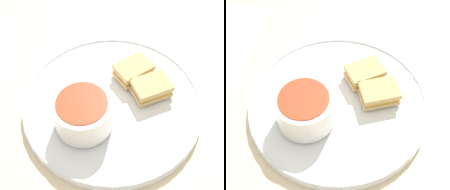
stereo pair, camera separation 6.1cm
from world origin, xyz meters
The scene contains 6 objects.
ground_plane centered at (0.00, 0.00, 0.00)m, with size 2.40×2.40×0.00m, color beige.
plate centered at (0.00, 0.00, 0.01)m, with size 0.36×0.36×0.02m.
soup_bowl centered at (0.04, 0.06, 0.05)m, with size 0.11×0.11×0.07m.
spoon centered at (0.10, 0.02, 0.02)m, with size 0.04×0.11×0.01m.
sandwich_half_near centered at (-0.07, -0.03, 0.04)m, with size 0.09×0.09×0.03m.
sandwich_half_far centered at (-0.03, -0.07, 0.04)m, with size 0.09×0.09×0.03m.
Camera 2 is at (-0.12, 0.34, 0.53)m, focal length 50.00 mm.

